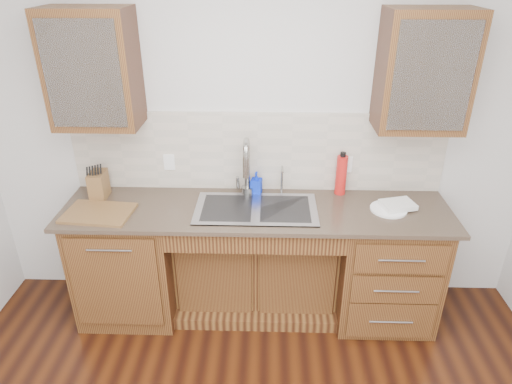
{
  "coord_description": "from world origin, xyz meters",
  "views": [
    {
      "loc": [
        0.08,
        -1.34,
        2.45
      ],
      "look_at": [
        0.0,
        1.4,
        1.05
      ],
      "focal_mm": 32.0,
      "sensor_mm": 36.0,
      "label": 1
    }
  ],
  "objects_px": {
    "soap_bottle": "(256,183)",
    "knife_block": "(99,185)",
    "cutting_board": "(99,213)",
    "water_bottle": "(341,175)",
    "plate": "(389,209)"
  },
  "relations": [
    {
      "from": "soap_bottle",
      "to": "knife_block",
      "type": "xyz_separation_m",
      "value": [
        -1.13,
        -0.09,
        0.01
      ]
    },
    {
      "from": "knife_block",
      "to": "cutting_board",
      "type": "relative_size",
      "value": 0.44
    },
    {
      "from": "water_bottle",
      "to": "knife_block",
      "type": "bearing_deg",
      "value": -176.24
    },
    {
      "from": "plate",
      "to": "cutting_board",
      "type": "relative_size",
      "value": 0.56
    },
    {
      "from": "plate",
      "to": "soap_bottle",
      "type": "bearing_deg",
      "value": 166.14
    },
    {
      "from": "water_bottle",
      "to": "cutting_board",
      "type": "xyz_separation_m",
      "value": [
        -1.67,
        -0.37,
        -0.14
      ]
    },
    {
      "from": "water_bottle",
      "to": "plate",
      "type": "height_order",
      "value": "water_bottle"
    },
    {
      "from": "plate",
      "to": "knife_block",
      "type": "height_order",
      "value": "knife_block"
    },
    {
      "from": "soap_bottle",
      "to": "plate",
      "type": "distance_m",
      "value": 0.95
    },
    {
      "from": "knife_block",
      "to": "cutting_board",
      "type": "distance_m",
      "value": 0.28
    },
    {
      "from": "plate",
      "to": "knife_block",
      "type": "bearing_deg",
      "value": 176.32
    },
    {
      "from": "water_bottle",
      "to": "plate",
      "type": "bearing_deg",
      "value": -39.12
    },
    {
      "from": "plate",
      "to": "cutting_board",
      "type": "bearing_deg",
      "value": -176.55
    },
    {
      "from": "knife_block",
      "to": "cutting_board",
      "type": "xyz_separation_m",
      "value": [
        0.07,
        -0.25,
        -0.09
      ]
    },
    {
      "from": "soap_bottle",
      "to": "knife_block",
      "type": "distance_m",
      "value": 1.13
    }
  ]
}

